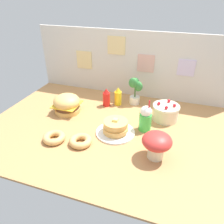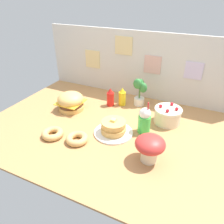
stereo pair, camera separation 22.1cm
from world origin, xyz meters
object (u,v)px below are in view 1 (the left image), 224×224
(burger, at_px, (67,104))
(ketchup_bottle, at_px, (106,98))
(layer_cake, at_px, (166,112))
(mustard_bottle, at_px, (118,97))
(pancake_stack, at_px, (115,128))
(potted_plant, at_px, (135,90))
(donut_chocolate, at_px, (80,141))
(donut_pink_glaze, at_px, (54,137))
(mushroom_stool, at_px, (157,143))
(cream_soda_cup, at_px, (145,118))

(burger, bearing_deg, ketchup_bottle, 37.31)
(layer_cake, height_order, mustard_bottle, mustard_bottle)
(pancake_stack, bearing_deg, potted_plant, 87.76)
(potted_plant, bearing_deg, burger, -146.61)
(donut_chocolate, bearing_deg, donut_pink_glaze, -172.79)
(mustard_bottle, bearing_deg, mushroom_stool, -54.04)
(ketchup_bottle, relative_size, potted_plant, 0.66)
(pancake_stack, height_order, mushroom_stool, mushroom_stool)
(pancake_stack, distance_m, ketchup_bottle, 0.59)
(burger, bearing_deg, donut_chocolate, -50.62)
(donut_pink_glaze, relative_size, donut_chocolate, 1.00)
(burger, relative_size, donut_chocolate, 1.43)
(cream_soda_cup, xyz_separation_m, donut_pink_glaze, (-0.76, -0.45, -0.10))
(donut_chocolate, distance_m, potted_plant, 0.99)
(layer_cake, distance_m, mushroom_stool, 0.64)
(layer_cake, bearing_deg, mushroom_stool, -90.20)
(donut_pink_glaze, bearing_deg, mustard_bottle, 68.48)
(burger, relative_size, layer_cake, 1.06)
(mustard_bottle, distance_m, cream_soda_cup, 0.60)
(burger, bearing_deg, cream_soda_cup, -4.66)
(layer_cake, relative_size, donut_chocolate, 1.34)
(ketchup_bottle, bearing_deg, potted_plant, 28.11)
(cream_soda_cup, bearing_deg, mushroom_stool, -65.96)
(pancake_stack, height_order, donut_chocolate, pancake_stack)
(burger, distance_m, mustard_bottle, 0.61)
(pancake_stack, relative_size, mustard_bottle, 1.70)
(donut_chocolate, height_order, potted_plant, potted_plant)
(pancake_stack, height_order, ketchup_bottle, ketchup_bottle)
(donut_pink_glaze, height_order, mushroom_stool, mushroom_stool)
(donut_pink_glaze, bearing_deg, ketchup_bottle, 74.39)
(pancake_stack, height_order, potted_plant, potted_plant)
(ketchup_bottle, relative_size, donut_pink_glaze, 1.08)
(pancake_stack, relative_size, cream_soda_cup, 1.13)
(burger, xyz_separation_m, potted_plant, (0.68, 0.45, 0.08))
(ketchup_bottle, relative_size, mushroom_stool, 0.91)
(donut_pink_glaze, bearing_deg, mushroom_stool, 4.65)
(mushroom_stool, bearing_deg, donut_chocolate, -176.33)
(pancake_stack, bearing_deg, donut_pink_glaze, -149.92)
(burger, distance_m, layer_cake, 1.10)
(potted_plant, height_order, mushroom_stool, potted_plant)
(donut_chocolate, distance_m, mushroom_stool, 0.69)
(layer_cake, distance_m, donut_chocolate, 0.96)
(donut_chocolate, bearing_deg, cream_soda_cup, 39.29)
(cream_soda_cup, bearing_deg, ketchup_bottle, 146.41)
(burger, height_order, mustard_bottle, mustard_bottle)
(burger, relative_size, cream_soda_cup, 0.88)
(mustard_bottle, bearing_deg, donut_pink_glaze, -111.52)
(pancake_stack, relative_size, potted_plant, 1.11)
(cream_soda_cup, xyz_separation_m, potted_plant, (-0.23, 0.52, 0.05))
(burger, height_order, mushroom_stool, mushroom_stool)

